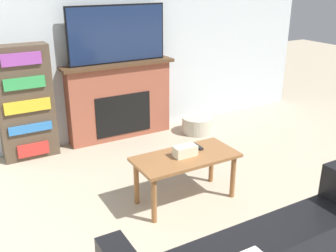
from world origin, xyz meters
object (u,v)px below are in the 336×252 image
(fireplace, at_px, (120,100))
(coffee_table, at_px, (186,163))
(tv, at_px, (117,34))
(storage_basket, at_px, (197,125))
(bookshelf, at_px, (25,103))

(fireplace, height_order, coffee_table, fireplace)
(fireplace, bearing_deg, tv, -90.00)
(fireplace, height_order, storage_basket, fireplace)
(tv, relative_size, coffee_table, 1.30)
(fireplace, xyz_separation_m, bookshelf, (-1.20, -0.02, 0.16))
(fireplace, relative_size, coffee_table, 1.50)
(fireplace, xyz_separation_m, tv, (0.00, -0.02, 0.87))
(fireplace, distance_m, bookshelf, 1.21)
(storage_basket, bearing_deg, fireplace, 158.89)
(fireplace, relative_size, tv, 1.16)
(fireplace, xyz_separation_m, storage_basket, (0.99, -0.38, -0.41))
(tv, bearing_deg, fireplace, 90.00)
(fireplace, distance_m, coffee_table, 1.82)
(coffee_table, distance_m, storage_basket, 1.82)
(coffee_table, height_order, bookshelf, bookshelf)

